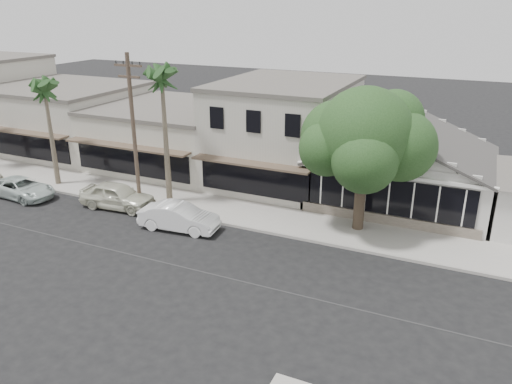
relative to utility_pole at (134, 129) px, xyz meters
The scene contains 13 objects.
ground 11.44m from the utility_pole, 30.02° to the right, with size 140.00×140.00×0.00m, color black.
sidewalk_north 5.06m from the utility_pole, 57.17° to the left, with size 90.00×3.50×0.15m, color #9E9991.
corner_shop 15.93m from the utility_pole, 27.45° to the left, with size 10.40×8.60×5.10m.
row_building_near 10.36m from the utility_pole, 54.14° to the left, with size 8.00×10.00×6.50m, color beige.
row_building_midnear 9.23m from the utility_pole, 109.87° to the left, with size 10.00×10.00×4.20m, color beige.
row_building_midfar 16.01m from the utility_pole, 148.42° to the left, with size 11.00×10.00×5.00m, color beige.
utility_pole is the anchor object (origin of this frame).
car_0 4.22m from the utility_pole, 148.72° to the right, with size 1.82×4.53×1.54m, color beige.
car_1 5.89m from the utility_pole, 24.01° to the right, with size 1.52×4.36×1.44m, color white.
car_2 8.91m from the utility_pole, 166.88° to the right, with size 2.06×4.46×1.24m, color #B5C3BE.
shade_tree 12.86m from the utility_pole, 10.53° to the left, with size 6.96×6.29×7.72m.
palm_east 3.24m from the utility_pole, 43.85° to the left, with size 3.32×3.32×8.71m.
palm_mid 7.54m from the utility_pole, behind, with size 2.62×2.62×7.49m.
Camera 1 is at (8.84, -17.13, 11.48)m, focal length 35.00 mm.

